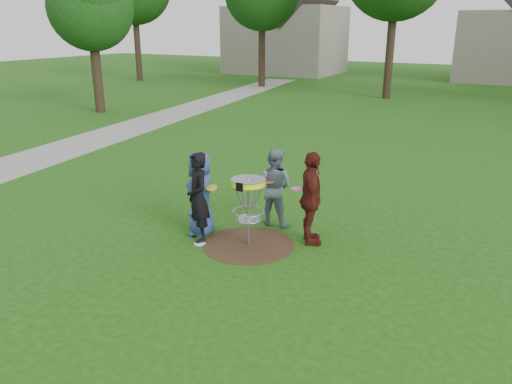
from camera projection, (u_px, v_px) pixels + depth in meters
The scene contains 10 objects.
ground at pixel (249, 245), 9.74m from camera, with size 100.00×100.00×0.00m, color #19470F.
dirt_patch at pixel (249, 245), 9.74m from camera, with size 1.80×1.80×0.01m, color #47331E.
concrete_path at pixel (136, 126), 20.93m from camera, with size 2.20×40.00×0.02m, color #9E9E99.
player_blue at pixel (201, 194), 9.99m from camera, with size 0.84×0.55×1.73m, color navy.
player_black at pixel (198, 197), 9.68m from camera, with size 0.65×0.43×1.79m, color black.
player_grey at pixel (274, 187), 10.52m from camera, with size 0.81×0.63×1.66m, color slate.
player_maroon at pixel (311, 199), 9.54m from camera, with size 1.08×0.45×1.84m, color #4E1811.
disc_on_grass at pixel (200, 244), 9.77m from camera, with size 0.22×0.22×0.02m, color white.
disc_golf_basket at pixel (248, 195), 9.41m from camera, with size 0.66×0.67×1.38m.
held_discs at pixel (247, 186), 9.75m from camera, with size 1.82×1.36×0.13m.
Camera 1 is at (4.40, -7.73, 4.09)m, focal length 35.00 mm.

